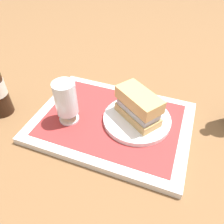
% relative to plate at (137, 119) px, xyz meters
% --- Properties ---
extents(ground_plane, '(3.00, 3.00, 0.00)m').
position_rel_plate_xyz_m(ground_plane, '(0.07, 0.02, -0.03)').
color(ground_plane, brown).
extents(tray, '(0.44, 0.32, 0.02)m').
position_rel_plate_xyz_m(tray, '(0.07, 0.02, -0.02)').
color(tray, silver).
rests_on(tray, ground_plane).
extents(placemat, '(0.38, 0.27, 0.00)m').
position_rel_plate_xyz_m(placemat, '(0.07, 0.02, -0.01)').
color(placemat, '#9E2D2D').
rests_on(placemat, tray).
extents(plate, '(0.19, 0.19, 0.01)m').
position_rel_plate_xyz_m(plate, '(0.00, 0.00, 0.00)').
color(plate, white).
rests_on(plate, placemat).
extents(sandwich, '(0.14, 0.13, 0.08)m').
position_rel_plate_xyz_m(sandwich, '(0.00, -0.00, 0.05)').
color(sandwich, tan).
rests_on(sandwich, plate).
extents(beer_glass, '(0.06, 0.06, 0.12)m').
position_rel_plate_xyz_m(beer_glass, '(0.18, 0.06, 0.06)').
color(beer_glass, silver).
rests_on(beer_glass, placemat).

